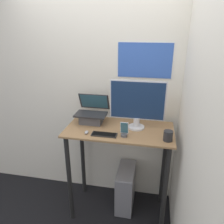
% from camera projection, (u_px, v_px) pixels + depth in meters
% --- Properties ---
extents(wall_back, '(6.00, 0.06, 2.60)m').
position_uv_depth(wall_back, '(125.00, 97.00, 2.50)').
color(wall_back, silver).
rests_on(wall_back, ground_plane).
extents(wall_side_right, '(0.05, 6.00, 2.60)m').
position_uv_depth(wall_side_right, '(190.00, 125.00, 1.80)').
color(wall_side_right, silver).
rests_on(wall_side_right, ground_plane).
extents(desk, '(1.10, 0.56, 1.08)m').
position_uv_depth(desk, '(119.00, 150.00, 2.34)').
color(desk, '#936D47').
rests_on(desk, ground_plane).
extents(laptop, '(0.34, 0.29, 0.30)m').
position_uv_depth(laptop, '(92.00, 115.00, 2.37)').
color(laptop, '#4C4C51').
rests_on(laptop, desk).
extents(monitor, '(0.55, 0.17, 0.50)m').
position_uv_depth(monitor, '(137.00, 105.00, 2.18)').
color(monitor, silver).
rests_on(monitor, desk).
extents(keyboard, '(0.25, 0.09, 0.02)m').
position_uv_depth(keyboard, '(104.00, 134.00, 2.11)').
color(keyboard, black).
rests_on(keyboard, desk).
extents(mouse, '(0.04, 0.06, 0.03)m').
position_uv_depth(mouse, '(86.00, 132.00, 2.14)').
color(mouse, '#99999E').
rests_on(mouse, desk).
extents(cell_phone, '(0.08, 0.06, 0.15)m').
position_uv_depth(cell_phone, '(124.00, 132.00, 2.08)').
color(cell_phone, '#4C4C51').
rests_on(cell_phone, desk).
extents(computer_tower, '(0.19, 0.43, 0.51)m').
position_uv_depth(computer_tower, '(126.00, 188.00, 2.62)').
color(computer_tower, gray).
rests_on(computer_tower, ground_plane).
extents(mug, '(0.09, 0.09, 0.10)m').
position_uv_depth(mug, '(168.00, 136.00, 2.00)').
color(mug, '#262628').
rests_on(mug, desk).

